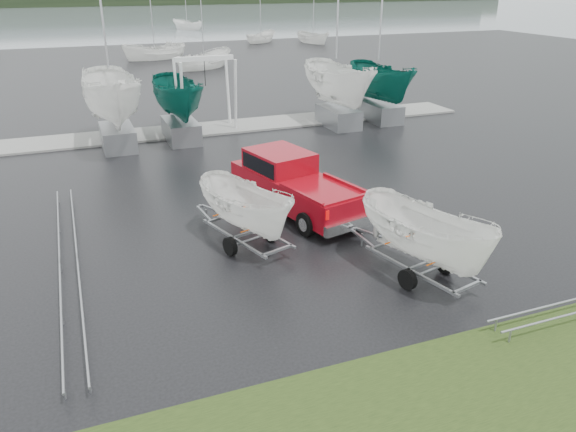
{
  "coord_description": "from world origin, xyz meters",
  "views": [
    {
      "loc": [
        -8.28,
        -18.32,
        8.15
      ],
      "look_at": [
        -2.38,
        -3.18,
        1.2
      ],
      "focal_mm": 35.0,
      "sensor_mm": 36.0,
      "label": 1
    }
  ],
  "objects_px": {
    "trailer_hitched": "(431,187)",
    "trailer_parked": "(245,168)",
    "pickup_truck": "(291,181)",
    "boat_hoist": "(205,83)"
  },
  "relations": [
    {
      "from": "pickup_truck",
      "to": "trailer_parked",
      "type": "distance_m",
      "value": 3.95
    },
    {
      "from": "trailer_parked",
      "to": "boat_hoist",
      "type": "xyz_separation_m",
      "value": [
        2.45,
        15.4,
        -0.03
      ]
    },
    {
      "from": "pickup_truck",
      "to": "trailer_parked",
      "type": "xyz_separation_m",
      "value": [
        -2.55,
        -2.55,
        1.62
      ]
    },
    {
      "from": "trailer_hitched",
      "to": "boat_hoist",
      "type": "xyz_separation_m",
      "value": [
        -1.65,
        19.29,
        -0.17
      ]
    },
    {
      "from": "pickup_truck",
      "to": "boat_hoist",
      "type": "height_order",
      "value": "boat_hoist"
    },
    {
      "from": "trailer_hitched",
      "to": "trailer_parked",
      "type": "height_order",
      "value": "trailer_hitched"
    },
    {
      "from": "pickup_truck",
      "to": "trailer_parked",
      "type": "height_order",
      "value": "trailer_parked"
    },
    {
      "from": "boat_hoist",
      "to": "pickup_truck",
      "type": "bearing_deg",
      "value": -89.59
    },
    {
      "from": "boat_hoist",
      "to": "trailer_parked",
      "type": "bearing_deg",
      "value": -99.06
    },
    {
      "from": "pickup_truck",
      "to": "boat_hoist",
      "type": "relative_size",
      "value": 1.59
    }
  ]
}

